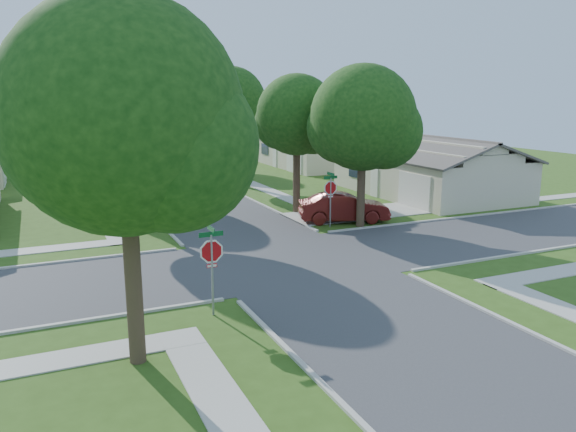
# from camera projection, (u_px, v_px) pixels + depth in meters

# --- Properties ---
(ground) EXTENTS (100.00, 100.00, 0.00)m
(ground) POSITION_uv_depth(u_px,v_px,m) (286.00, 260.00, 24.39)
(ground) COLOR #2F4D15
(ground) RESTS_ON ground
(road_ns) EXTENTS (7.00, 100.00, 0.02)m
(road_ns) POSITION_uv_depth(u_px,v_px,m) (286.00, 260.00, 24.39)
(road_ns) COLOR #333335
(road_ns) RESTS_ON ground
(sidewalk_ne) EXTENTS (1.20, 40.00, 0.04)m
(sidewalk_ne) POSITION_uv_depth(u_px,v_px,m) (230.00, 175.00, 50.01)
(sidewalk_ne) COLOR #9E9B91
(sidewalk_ne) RESTS_ON ground
(sidewalk_nw) EXTENTS (1.20, 40.00, 0.04)m
(sidewalk_nw) POSITION_uv_depth(u_px,v_px,m) (86.00, 184.00, 45.12)
(sidewalk_nw) COLOR #9E9B91
(sidewalk_nw) RESTS_ON ground
(driveway) EXTENTS (8.80, 3.60, 0.05)m
(driveway) POSITION_uv_depth(u_px,v_px,m) (358.00, 213.00, 33.88)
(driveway) COLOR #9E9B91
(driveway) RESTS_ON ground
(stop_sign_sw) EXTENTS (1.05, 0.80, 2.98)m
(stop_sign_sw) POSITION_uv_depth(u_px,v_px,m) (212.00, 255.00, 17.89)
(stop_sign_sw) COLOR gray
(stop_sign_sw) RESTS_ON ground
(stop_sign_ne) EXTENTS (1.05, 0.80, 2.98)m
(stop_sign_ne) POSITION_uv_depth(u_px,v_px,m) (330.00, 190.00, 30.04)
(stop_sign_ne) COLOR gray
(stop_sign_ne) RESTS_ON ground
(tree_e_near) EXTENTS (4.97, 4.80, 8.28)m
(tree_e_near) POSITION_uv_depth(u_px,v_px,m) (297.00, 119.00, 33.13)
(tree_e_near) COLOR #38281C
(tree_e_near) RESTS_ON ground
(tree_e_mid) EXTENTS (5.59, 5.40, 9.21)m
(tree_e_mid) POSITION_uv_depth(u_px,v_px,m) (232.00, 105.00, 43.70)
(tree_e_mid) COLOR #38281C
(tree_e_mid) RESTS_ON ground
(tree_e_far) EXTENTS (5.17, 5.00, 8.72)m
(tree_e_far) POSITION_uv_depth(u_px,v_px,m) (190.00, 105.00, 55.34)
(tree_e_far) COLOR #38281C
(tree_e_far) RESTS_ON ground
(tree_w_near) EXTENTS (5.38, 5.20, 8.97)m
(tree_w_near) POSITION_uv_depth(u_px,v_px,m) (135.00, 113.00, 29.26)
(tree_w_near) COLOR #38281C
(tree_w_near) RESTS_ON ground
(tree_w_mid) EXTENTS (5.80, 5.60, 9.56)m
(tree_w_mid) POSITION_uv_depth(u_px,v_px,m) (106.00, 102.00, 39.88)
(tree_w_mid) COLOR #38281C
(tree_w_mid) RESTS_ON ground
(tree_w_far) EXTENTS (4.76, 4.60, 8.04)m
(tree_w_far) POSITION_uv_depth(u_px,v_px,m) (90.00, 111.00, 51.67)
(tree_w_far) COLOR #38281C
(tree_w_far) RESTS_ON ground
(tree_sw_corner) EXTENTS (6.21, 6.00, 9.55)m
(tree_sw_corner) POSITION_uv_depth(u_px,v_px,m) (127.00, 127.00, 13.85)
(tree_sw_corner) COLOR #38281C
(tree_sw_corner) RESTS_ON ground
(tree_ne_corner) EXTENTS (5.80, 5.60, 8.66)m
(tree_ne_corner) POSITION_uv_depth(u_px,v_px,m) (364.00, 123.00, 29.50)
(tree_ne_corner) COLOR #38281C
(tree_ne_corner) RESTS_ON ground
(house_ne_near) EXTENTS (8.42, 13.60, 4.23)m
(house_ne_near) POSITION_uv_depth(u_px,v_px,m) (427.00, 173.00, 40.28)
(house_ne_near) COLOR beige
(house_ne_near) RESTS_ON ground
(house_ne_far) EXTENTS (8.42, 13.60, 4.23)m
(house_ne_far) POSITION_uv_depth(u_px,v_px,m) (314.00, 151.00, 56.32)
(house_ne_far) COLOR beige
(house_ne_far) RESTS_ON ground
(car_driveway) EXTENTS (5.31, 3.21, 1.65)m
(car_driveway) POSITION_uv_depth(u_px,v_px,m) (344.00, 207.00, 31.52)
(car_driveway) COLOR #541411
(car_driveway) RESTS_ON ground
(car_curb_east) EXTENTS (2.25, 4.68, 1.54)m
(car_curb_east) POSITION_uv_depth(u_px,v_px,m) (200.00, 182.00, 40.86)
(car_curb_east) COLOR black
(car_curb_east) RESTS_ON ground
(car_curb_west) EXTENTS (2.32, 4.77, 1.34)m
(car_curb_west) POSITION_uv_depth(u_px,v_px,m) (106.00, 160.00, 55.93)
(car_curb_west) COLOR black
(car_curb_west) RESTS_ON ground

